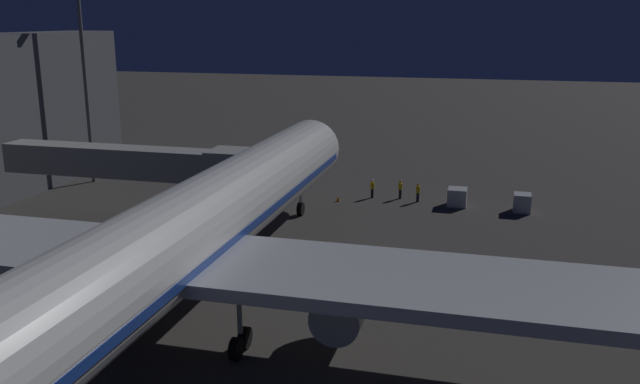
# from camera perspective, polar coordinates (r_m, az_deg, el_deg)

# --- Properties ---
(ground_plane) EXTENTS (320.00, 320.00, 0.00)m
(ground_plane) POSITION_cam_1_polar(r_m,az_deg,el_deg) (49.25, -5.92, -6.12)
(ground_plane) COLOR #383533
(airliner_at_gate) EXTENTS (52.57, 61.86, 17.26)m
(airliner_at_gate) POSITION_cam_1_polar(r_m,az_deg,el_deg) (37.51, -12.36, -4.41)
(airliner_at_gate) COLOR silver
(airliner_at_gate) RESTS_ON ground_plane
(jet_bridge) EXTENTS (22.32, 3.40, 7.01)m
(jet_bridge) POSITION_cam_1_polar(r_m,az_deg,el_deg) (58.46, -14.82, 2.37)
(jet_bridge) COLOR #9E9E99
(jet_bridge) RESTS_ON ground_plane
(apron_floodlight_mast) EXTENTS (2.90, 0.50, 20.52)m
(apron_floodlight_mast) POSITION_cam_1_polar(r_m,az_deg,el_deg) (75.68, -19.33, 9.52)
(apron_floodlight_mast) COLOR #59595E
(apron_floodlight_mast) RESTS_ON ground_plane
(baggage_container_near_belt) EXTENTS (1.76, 1.89, 1.68)m
(baggage_container_near_belt) POSITION_cam_1_polar(r_m,az_deg,el_deg) (65.06, 11.55, -0.42)
(baggage_container_near_belt) COLOR #B7BABF
(baggage_container_near_belt) RESTS_ON ground_plane
(baggage_container_mid_row) EXTENTS (1.54, 1.73, 1.69)m
(baggage_container_mid_row) POSITION_cam_1_polar(r_m,az_deg,el_deg) (64.50, 16.75, -0.88)
(baggage_container_mid_row) COLOR #B7BABF
(baggage_container_mid_row) RESTS_ON ground_plane
(ground_crew_by_belt_loader) EXTENTS (0.40, 0.40, 1.86)m
(ground_crew_by_belt_loader) POSITION_cam_1_polar(r_m,az_deg,el_deg) (65.67, 8.30, 0.03)
(ground_crew_by_belt_loader) COLOR black
(ground_crew_by_belt_loader) RESTS_ON ground_plane
(ground_crew_marshaller_fwd) EXTENTS (0.40, 0.40, 1.85)m
(ground_crew_marshaller_fwd) POSITION_cam_1_polar(r_m,az_deg,el_deg) (66.67, 6.82, 0.30)
(ground_crew_marshaller_fwd) COLOR black
(ground_crew_marshaller_fwd) RESTS_ON ground_plane
(ground_crew_under_port_wing) EXTENTS (0.40, 0.40, 1.86)m
(ground_crew_under_port_wing) POSITION_cam_1_polar(r_m,az_deg,el_deg) (66.72, 4.45, 0.37)
(ground_crew_under_port_wing) COLOR black
(ground_crew_under_port_wing) RESTS_ON ground_plane
(traffic_cone_nose_port) EXTENTS (0.36, 0.36, 0.55)m
(traffic_cone_nose_port) POSITION_cam_1_polar(r_m,az_deg,el_deg) (65.40, 1.55, -0.56)
(traffic_cone_nose_port) COLOR orange
(traffic_cone_nose_port) RESTS_ON ground_plane
(traffic_cone_nose_starboard) EXTENTS (0.36, 0.36, 0.55)m
(traffic_cone_nose_starboard) POSITION_cam_1_polar(r_m,az_deg,el_deg) (66.51, -2.14, -0.31)
(traffic_cone_nose_starboard) COLOR orange
(traffic_cone_nose_starboard) RESTS_ON ground_plane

